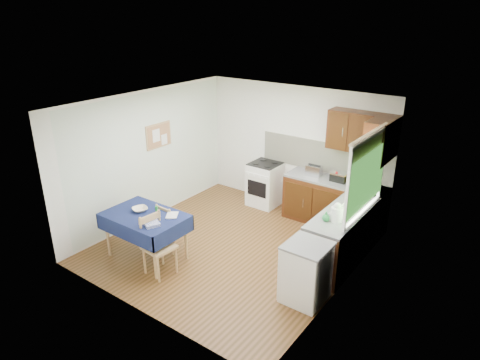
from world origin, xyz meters
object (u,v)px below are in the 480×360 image
Objects in this scene: toaster at (314,170)px; kettle at (337,213)px; sandwich_press at (339,177)px; chair_near at (157,243)px; dining_table at (145,220)px; dish_rack at (343,214)px; chair_far at (170,226)px.

kettle is (1.13, -1.49, 0.03)m from toaster.
toaster is at bearing -178.85° from sandwich_press.
dining_table is at bearing 73.99° from chair_near.
dish_rack is 1.32× the size of kettle.
chair_far is 2.84× the size of kettle.
dish_rack is at bearing 89.06° from kettle.
chair_far is at bearing 57.89° from dining_table.
chair_far is 2.94× the size of sandwich_press.
sandwich_press reaches higher than chair_far.
kettle is at bearing 13.26° from dining_table.
dining_table is 1.35× the size of chair_near.
dish_rack is at bearing -66.07° from sandwich_press.
kettle is at bearing -101.74° from dish_rack.
chair_far is 2.90m from toaster.
chair_near is 3.29m from toaster.
toaster reaches higher than chair_near.
sandwich_press is at bearing -124.57° from chair_far.
dish_rack is at bearing -37.42° from toaster.
dining_table is 0.49m from chair_far.
toaster is at bearing 127.07° from kettle.
kettle is (2.65, 1.39, 0.35)m from dining_table.
kettle is at bearing -47.95° from chair_near.
kettle is at bearing -70.13° from sandwich_press.
kettle reaches higher than sandwich_press.
sandwich_press is 0.97× the size of kettle.
chair_near reaches higher than dining_table.
kettle reaches higher than chair_near.
chair_near is at bearing -119.34° from sandwich_press.
sandwich_press reaches higher than dining_table.
toaster is (1.53, 2.89, 0.32)m from dining_table.
dining_table is at bearing -127.25° from sandwich_press.
toaster is at bearing 47.71° from dining_table.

